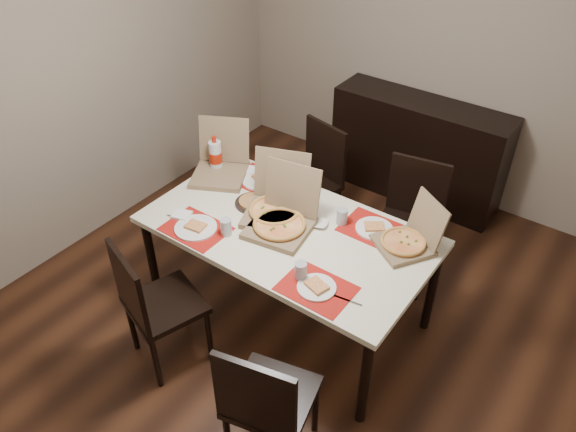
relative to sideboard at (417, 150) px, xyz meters
The scene contains 20 objects.
ground 1.84m from the sideboard, 90.00° to the right, with size 3.80×4.00×0.02m, color #3F2213.
room_walls 1.86m from the sideboard, 90.00° to the right, with size 3.84×4.02×2.62m.
sideboard is the anchor object (origin of this frame).
dining_table 1.86m from the sideboard, 91.52° to the right, with size 1.80×1.00×0.75m.
chair_near_left 2.69m from the sideboard, 99.94° to the right, with size 0.53×0.53×0.93m.
chair_near_right 2.83m from the sideboard, 79.94° to the right, with size 0.51×0.51×0.93m.
chair_far_left 1.05m from the sideboard, 114.98° to the right, with size 0.50×0.50×0.93m.
chair_far_right 1.07m from the sideboard, 67.70° to the right, with size 0.49×0.49×0.93m.
setting_near_left 2.24m from the sideboard, 102.67° to the right, with size 0.47×0.30×0.11m.
setting_near_right 2.23m from the sideboard, 80.76° to the right, with size 0.47×0.30×0.11m.
setting_far_left 1.63m from the sideboard, 107.79° to the right, with size 0.47×0.30×0.11m.
setting_far_right 1.63m from the sideboard, 77.76° to the right, with size 0.47×0.30×0.11m.
napkin_loose 1.99m from the sideboard, 92.86° to the right, with size 0.12×0.11×0.02m, color white.
pizza_box_center 1.90m from the sideboard, 92.66° to the right, with size 0.43×0.47×0.37m.
pizza_box_right 1.72m from the sideboard, 68.03° to the right, with size 0.44×0.45×0.31m.
pizza_box_left 1.84m from the sideboard, 116.37° to the right, with size 0.51×0.53×0.37m.
pizza_box_extra 1.81m from the sideboard, 96.62° to the right, with size 0.49×0.51×0.37m.
faina_plate 1.84m from the sideboard, 102.43° to the right, with size 0.24×0.24×0.03m.
dip_bowl 1.74m from the sideboard, 86.87° to the right, with size 0.11×0.11×0.03m, color white.
soda_bottle 1.86m from the sideboard, 118.38° to the right, with size 0.09×0.09×0.27m.
Camera 1 is at (1.56, -2.29, 2.95)m, focal length 35.00 mm.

